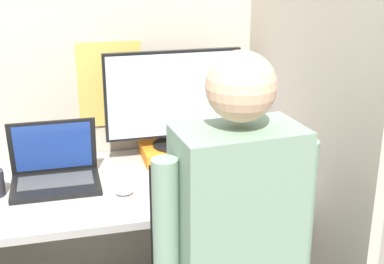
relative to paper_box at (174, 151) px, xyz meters
name	(u,v)px	position (x,y,z in m)	size (l,w,h in m)	color
cubicle_panel_back	(110,135)	(-0.27, 0.17, 0.04)	(1.82, 0.05, 1.55)	#B7AD99
cubicle_panel_right	(286,156)	(0.42, -0.27, 0.04)	(0.04, 1.33, 1.55)	#B7AD99
desk	(122,221)	(-0.27, -0.20, -0.21)	(1.32, 0.69, 0.70)	#9E9993
paper_box	(174,151)	(0.00, 0.00, 0.00)	(0.28, 0.23, 0.06)	orange
monitor	(173,98)	(0.00, 0.00, 0.25)	(0.60, 0.19, 0.43)	black
laptop	(55,173)	(-0.52, -0.16, 0.02)	(0.34, 0.24, 0.25)	black
mouse	(125,191)	(-0.27, -0.33, -0.01)	(0.07, 0.05, 0.03)	silver
stapler	(253,162)	(0.30, -0.20, 0.00)	(0.04, 0.16, 0.05)	#A31919
carrot_toy	(176,196)	(-0.09, -0.43, 0.00)	(0.05, 0.15, 0.05)	orange
person	(240,263)	(-0.03, -0.98, 0.05)	(0.48, 0.42, 1.36)	#282D4C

